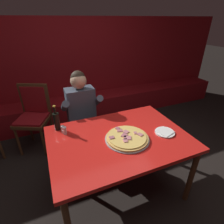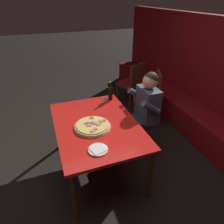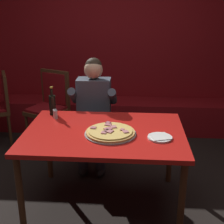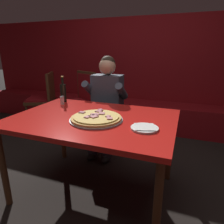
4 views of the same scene
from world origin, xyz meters
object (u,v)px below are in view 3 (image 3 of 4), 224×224
(pizza, at_px, (110,132))
(diner_seated_blue_shirt, at_px, (93,109))
(main_dining_table, at_px, (104,138))
(beer_bottle, at_px, (52,104))
(shaker_oregano, at_px, (55,114))
(dining_chair_far_right, at_px, (50,103))
(plate_white_paper, at_px, (160,137))
(shaker_red_pepper_flakes, at_px, (56,115))

(pizza, relative_size, diner_seated_blue_shirt, 0.36)
(main_dining_table, xyz_separation_m, beer_bottle, (-0.57, 0.40, 0.18))
(shaker_oregano, distance_m, dining_chair_far_right, 1.03)
(plate_white_paper, bearing_deg, pizza, 172.47)
(shaker_red_pepper_flakes, height_order, diner_seated_blue_shirt, diner_seated_blue_shirt)
(main_dining_table, distance_m, shaker_red_pepper_flakes, 0.59)
(pizza, height_order, beer_bottle, beer_bottle)
(pizza, distance_m, dining_chair_far_right, 1.61)
(plate_white_paper, height_order, shaker_oregano, shaker_oregano)
(shaker_oregano, bearing_deg, main_dining_table, -30.22)
(shaker_oregano, bearing_deg, dining_chair_far_right, 108.05)
(plate_white_paper, relative_size, diner_seated_blue_shirt, 0.16)
(pizza, distance_m, plate_white_paper, 0.43)
(main_dining_table, xyz_separation_m, diner_seated_blue_shirt, (-0.20, 0.76, 0.01))
(main_dining_table, distance_m, pizza, 0.13)
(pizza, relative_size, shaker_oregano, 5.28)
(pizza, xyz_separation_m, beer_bottle, (-0.63, 0.46, 0.09))
(pizza, distance_m, diner_seated_blue_shirt, 0.87)
(pizza, bearing_deg, shaker_red_pepper_flakes, 149.28)
(beer_bottle, xyz_separation_m, shaker_oregano, (0.04, -0.09, -0.07))
(beer_bottle, height_order, shaker_red_pepper_flakes, beer_bottle)
(beer_bottle, bearing_deg, dining_chair_far_right, 107.16)
(plate_white_paper, relative_size, shaker_oregano, 2.44)
(plate_white_paper, bearing_deg, shaker_oregano, 157.14)
(beer_bottle, bearing_deg, shaker_oregano, -63.95)
(pizza, relative_size, plate_white_paper, 2.16)
(pizza, xyz_separation_m, shaker_oregano, (-0.58, 0.37, 0.02))
(diner_seated_blue_shirt, bearing_deg, beer_bottle, -135.42)
(plate_white_paper, bearing_deg, shaker_red_pepper_flakes, 158.40)
(main_dining_table, bearing_deg, plate_white_paper, -13.94)
(pizza, relative_size, beer_bottle, 1.55)
(beer_bottle, bearing_deg, pizza, -36.25)
(beer_bottle, xyz_separation_m, shaker_red_pepper_flakes, (0.06, -0.12, -0.07))
(shaker_red_pepper_flakes, distance_m, diner_seated_blue_shirt, 0.58)
(plate_white_paper, bearing_deg, dining_chair_far_right, 133.68)
(pizza, distance_m, beer_bottle, 0.78)
(main_dining_table, bearing_deg, pizza, -47.21)
(pizza, relative_size, dining_chair_far_right, 0.45)
(shaker_red_pepper_flakes, relative_size, dining_chair_far_right, 0.08)
(dining_chair_far_right, bearing_deg, shaker_oregano, -71.95)
(pizza, height_order, diner_seated_blue_shirt, diner_seated_blue_shirt)
(main_dining_table, height_order, diner_seated_blue_shirt, diner_seated_blue_shirt)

